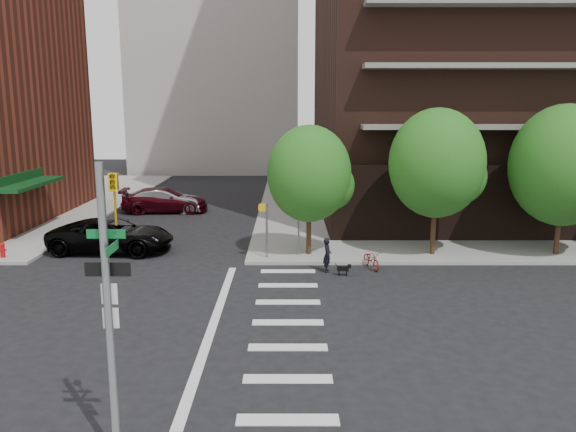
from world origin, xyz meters
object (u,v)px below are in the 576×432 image
object	(u,v)px
parked_car_black	(112,236)
scooter	(371,259)
fire_hydrant	(2,249)
parked_car_maroon	(165,200)
dog_walker	(327,255)
traffic_signal	(112,337)
parked_car_silver	(164,201)

from	to	relation	value
parked_car_black	scooter	bearing A→B (deg)	-99.18
fire_hydrant	parked_car_black	xyz separation A→B (m)	(4.69, 1.60, 0.29)
parked_car_maroon	parked_car_black	bearing A→B (deg)	174.58
scooter	dog_walker	distance (m)	2.14
parked_car_black	scooter	xyz separation A→B (m)	(12.56, -2.90, -0.43)
parked_car_black	traffic_signal	bearing A→B (deg)	-158.65
fire_hydrant	dog_walker	world-z (taller)	dog_walker
traffic_signal	parked_car_silver	bearing A→B (deg)	100.34
parked_car_silver	scooter	distance (m)	18.30
parked_car_silver	parked_car_maroon	bearing A→B (deg)	-1.20
traffic_signal	parked_car_black	distance (m)	17.81
fire_hydrant	traffic_signal	bearing A→B (deg)	-56.74
parked_car_maroon	dog_walker	bearing A→B (deg)	-148.15
scooter	dog_walker	size ratio (longest dim) A/B	1.03
traffic_signal	scooter	distance (m)	15.91
parked_car_silver	dog_walker	world-z (taller)	parked_car_silver
parked_car_black	scooter	size ratio (longest dim) A/B	3.86
scooter	traffic_signal	bearing A→B (deg)	-134.08
parked_car_maroon	scooter	distance (m)	18.38
parked_car_maroon	scooter	bearing A→B (deg)	-141.96
parked_car_black	parked_car_silver	distance (m)	10.69
parked_car_black	parked_car_maroon	xyz separation A→B (m)	(0.31, 10.79, 0.01)
parked_car_black	parked_car_silver	size ratio (longest dim) A/B	1.21
dog_walker	scooter	bearing A→B (deg)	-70.06
fire_hydrant	parked_car_silver	size ratio (longest dim) A/B	0.15
parked_car_silver	fire_hydrant	bearing A→B (deg)	156.65
parked_car_black	parked_car_maroon	world-z (taller)	parked_car_maroon
parked_car_maroon	traffic_signal	bearing A→B (deg)	-173.50
traffic_signal	scooter	world-z (taller)	traffic_signal
fire_hydrant	dog_walker	bearing A→B (deg)	-6.98
parked_car_black	fire_hydrant	bearing A→B (deg)	112.64
traffic_signal	parked_car_silver	distance (m)	28.10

